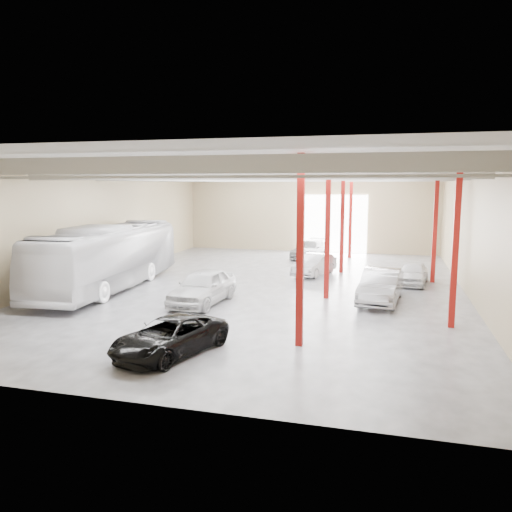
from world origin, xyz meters
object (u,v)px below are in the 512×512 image
at_px(car_row_c, 310,249).
at_px(car_right_near, 381,286).
at_px(car_right_far, 413,273).
at_px(black_sedan, 170,336).
at_px(coach_bus, 109,257).
at_px(car_row_b, 314,265).
at_px(car_row_a, 203,287).

relative_size(car_row_c, car_right_near, 0.98).
bearing_deg(car_right_far, black_sedan, -112.33).
bearing_deg(coach_bus, car_row_b, 29.72).
distance_m(black_sedan, car_right_near, 12.12).
distance_m(black_sedan, car_row_b, 16.83).
xyz_separation_m(black_sedan, car_row_b, (2.58, 16.63, 0.05)).
distance_m(car_right_near, car_right_far, 5.49).
distance_m(black_sedan, car_right_far, 17.45).
bearing_deg(car_row_a, car_row_c, 84.46).
xyz_separation_m(car_right_near, car_right_far, (1.75, 5.20, -0.16)).
distance_m(black_sedan, car_row_c, 24.15).
bearing_deg(car_row_b, coach_bus, -130.05).
relative_size(car_row_a, car_row_c, 1.01).
height_order(black_sedan, car_row_c, car_row_c).
bearing_deg(car_row_c, car_right_far, -38.54).
xyz_separation_m(black_sedan, car_right_far, (8.69, 15.14, 0.03)).
distance_m(coach_bus, car_row_b, 12.93).
distance_m(car_row_c, car_right_far, 11.75).
height_order(black_sedan, car_right_far, car_right_far).
bearing_deg(car_row_a, black_sedan, -73.92).
relative_size(coach_bus, car_row_a, 2.60).
relative_size(black_sedan, car_right_near, 0.92).
relative_size(coach_bus, car_right_far, 3.31).
distance_m(car_row_a, car_right_near, 8.94).
height_order(coach_bus, black_sedan, coach_bus).
bearing_deg(coach_bus, car_row_a, -22.27).
xyz_separation_m(coach_bus, car_right_far, (16.80, 5.70, -1.15)).
xyz_separation_m(black_sedan, car_right_near, (6.94, 9.94, 0.19)).
height_order(car_row_a, car_right_far, car_row_a).
height_order(coach_bus, car_right_far, coach_bus).
height_order(black_sedan, car_row_b, car_row_b).
height_order(black_sedan, car_row_a, car_row_a).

